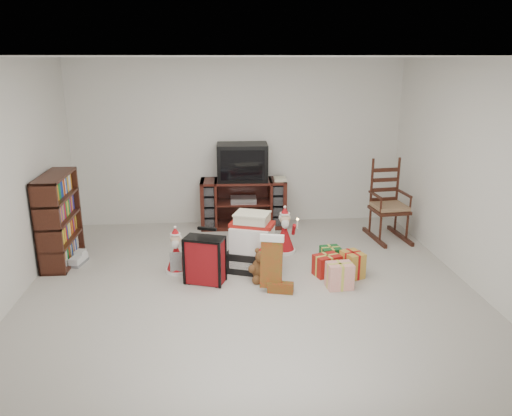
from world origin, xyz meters
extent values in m
cube|color=#B5B0A6|center=(0.00, 0.00, -0.01)|extent=(5.00, 5.00, 0.01)
cube|color=silver|center=(0.00, 0.00, 2.50)|extent=(5.00, 5.00, 0.01)
cube|color=silver|center=(0.00, 2.50, 1.25)|extent=(5.00, 0.01, 2.50)
cube|color=silver|center=(0.00, -2.50, 1.25)|extent=(5.00, 0.01, 2.50)
cube|color=silver|center=(-2.50, 0.00, 1.25)|extent=(0.01, 5.00, 2.50)
cube|color=silver|center=(2.50, 0.00, 1.25)|extent=(0.01, 5.00, 2.50)
cube|color=#421713|center=(0.06, 2.24, 0.37)|extent=(1.30, 0.49, 0.73)
cube|color=silver|center=(0.06, 2.21, 0.44)|extent=(0.39, 0.29, 0.07)
cube|color=#3D1B10|center=(-2.32, 1.05, 0.57)|extent=(0.31, 0.93, 1.13)
cube|color=#3D1B10|center=(2.09, 1.53, 0.43)|extent=(0.52, 0.50, 0.05)
cube|color=#957351|center=(2.09, 1.53, 0.48)|extent=(0.48, 0.46, 0.05)
cube|color=#3D1B10|center=(2.09, 1.74, 0.82)|extent=(0.40, 0.09, 0.73)
cube|color=#3D1B10|center=(2.09, 1.53, 0.03)|extent=(0.55, 0.82, 0.05)
cube|color=black|center=(0.07, 0.58, 0.13)|extent=(0.67, 0.58, 0.26)
cube|color=white|center=(0.07, 0.58, 0.41)|extent=(0.57, 0.51, 0.31)
cube|color=#A11812|center=(0.07, 0.58, 0.59)|extent=(0.58, 0.43, 0.05)
cube|color=beige|center=(0.07, 0.58, 0.66)|extent=(0.46, 0.41, 0.10)
cube|color=maroon|center=(-0.50, 0.26, 0.28)|extent=(0.47, 0.35, 0.56)
cube|color=black|center=(-0.50, 0.36, 0.63)|extent=(0.22, 0.10, 0.03)
ellipsoid|color=brown|center=(0.17, 0.29, 0.13)|extent=(0.26, 0.22, 0.28)
sphere|color=brown|center=(0.17, 0.26, 0.30)|extent=(0.18, 0.18, 0.18)
cone|color=#A51117|center=(0.54, 1.13, 0.21)|extent=(0.29, 0.29, 0.42)
sphere|color=beige|center=(0.54, 1.13, 0.47)|extent=(0.14, 0.14, 0.14)
cone|color=#A51117|center=(0.54, 1.13, 0.58)|extent=(0.12, 0.12, 0.10)
cylinder|color=silver|center=(0.69, 1.02, 0.43)|extent=(0.02, 0.02, 0.12)
cone|color=#A51117|center=(-0.85, 0.60, 0.19)|extent=(0.26, 0.26, 0.38)
sphere|color=beige|center=(-0.85, 0.60, 0.42)|extent=(0.13, 0.13, 0.13)
cone|color=#A51117|center=(-0.85, 0.60, 0.52)|extent=(0.11, 0.11, 0.09)
cylinder|color=silver|center=(-0.71, 0.50, 0.39)|extent=(0.02, 0.02, 0.11)
cube|color=silver|center=(-2.30, 0.94, 0.05)|extent=(0.20, 0.33, 0.11)
cube|color=silver|center=(-2.10, 0.94, 0.05)|extent=(0.19, 0.33, 0.11)
cube|color=#A11812|center=(0.92, 0.42, 0.13)|extent=(0.27, 0.27, 0.27)
cube|color=#175C28|center=(1.12, 0.67, 0.13)|extent=(0.27, 0.27, 0.27)
cube|color=gold|center=(1.17, 0.26, 0.13)|extent=(0.27, 0.27, 0.27)
cube|color=white|center=(0.87, 0.06, 0.13)|extent=(0.27, 0.27, 0.27)
cube|color=black|center=(0.05, 2.27, 1.01)|extent=(0.76, 0.55, 0.55)
cube|color=black|center=(0.05, 2.00, 1.01)|extent=(0.63, 0.05, 0.44)
camera|label=1|loc=(-0.36, -5.04, 2.49)|focal=35.00mm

